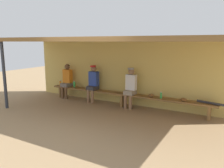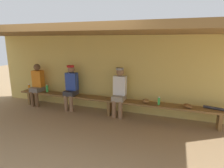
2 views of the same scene
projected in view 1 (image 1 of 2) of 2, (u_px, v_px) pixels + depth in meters
ground_plane at (99, 120)px, 6.47m from camera, size 24.00×24.00×0.00m
back_wall at (129, 73)px, 7.98m from camera, size 8.00×0.20×2.20m
dugout_roof at (111, 39)px, 6.65m from camera, size 8.00×2.80×0.12m
support_post at (4, 76)px, 7.40m from camera, size 0.10×0.10×2.20m
bench at (123, 95)px, 7.72m from camera, size 6.00×0.36×0.46m
player_with_sunglasses at (93, 82)px, 8.26m from camera, size 0.34×0.42×1.34m
player_in_red at (67, 80)px, 8.86m from camera, size 0.34×0.42×1.34m
player_leftmost at (130, 86)px, 7.53m from camera, size 0.34×0.42×1.34m
water_bottle_clear at (60, 83)px, 9.05m from camera, size 0.07×0.07×0.21m
water_bottle_blue at (74, 84)px, 8.75m from camera, size 0.08×0.08×0.24m
water_bottle_orange at (161, 95)px, 7.02m from camera, size 0.06×0.06×0.21m
baseball_glove_dark_brown at (151, 95)px, 7.25m from camera, size 0.22×0.27×0.09m
baseball_glove_tan at (184, 100)px, 6.71m from camera, size 0.28×0.29×0.09m
baseball_bat at (212, 103)px, 6.35m from camera, size 0.86×0.28×0.07m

